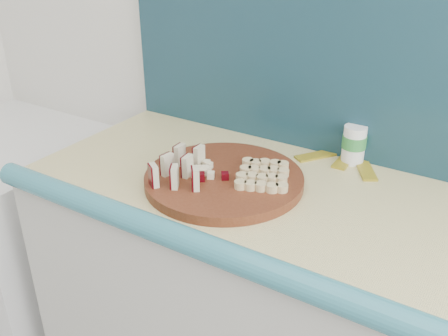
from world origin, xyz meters
The scene contains 7 objects.
porcelain_fixture centered at (-1.45, 1.50, 0.40)m, with size 0.70×0.72×0.84m.
cutting_board centered at (-0.47, 1.46, 0.92)m, with size 0.41×0.41×0.03m, color #4D2010.
apple_wedges centered at (-0.56, 1.39, 0.96)m, with size 0.14×0.19×0.06m.
apple_chunks centered at (-0.50, 1.45, 0.95)m, with size 0.07×0.06×0.02m.
banana_slices centered at (-0.38, 1.50, 0.95)m, with size 0.17×0.18×0.02m.
canister centered at (-0.23, 1.76, 0.97)m, with size 0.07×0.07×0.11m.
banana_peel centered at (-0.26, 1.76, 0.91)m, with size 0.25×0.21×0.01m.
Camera 1 is at (0.13, 0.49, 1.54)m, focal length 40.00 mm.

